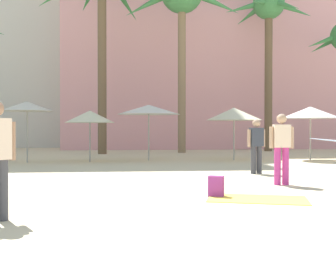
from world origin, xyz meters
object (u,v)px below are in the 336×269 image
at_px(cafe_umbrella_2, 310,112).
at_px(cafe_umbrella_5, 149,110).
at_px(cafe_umbrella_1, 27,106).
at_px(cafe_umbrella_4, 90,117).
at_px(person_far_right, 256,144).
at_px(cafe_umbrella_3, 234,114).
at_px(backpack, 216,187).
at_px(palm_tree_far_right, 268,18).
at_px(palm_tree_left, 182,2).
at_px(beach_towel, 257,199).
at_px(person_mid_center, 282,146).

height_order(cafe_umbrella_2, cafe_umbrella_5, cafe_umbrella_5).
relative_size(cafe_umbrella_1, cafe_umbrella_4, 1.16).
distance_m(cafe_umbrella_1, person_far_right, 9.46).
distance_m(cafe_umbrella_2, cafe_umbrella_3, 3.33).
bearing_deg(cafe_umbrella_4, backpack, -70.23).
bearing_deg(palm_tree_far_right, palm_tree_left, -167.20).
height_order(cafe_umbrella_1, cafe_umbrella_3, cafe_umbrella_1).
height_order(cafe_umbrella_1, cafe_umbrella_5, cafe_umbrella_1).
height_order(cafe_umbrella_3, cafe_umbrella_5, cafe_umbrella_5).
height_order(cafe_umbrella_2, cafe_umbrella_3, cafe_umbrella_2).
xyz_separation_m(cafe_umbrella_4, backpack, (3.34, -9.30, -1.66)).
bearing_deg(person_far_right, cafe_umbrella_5, -166.09).
relative_size(palm_tree_far_right, cafe_umbrella_2, 3.96).
xyz_separation_m(palm_tree_left, cafe_umbrella_5, (-2.14, -5.60, -6.35)).
height_order(beach_towel, person_far_right, person_far_right).
distance_m(palm_tree_left, person_far_right, 13.60).
xyz_separation_m(cafe_umbrella_3, backpack, (-2.83, -9.66, -1.81)).
relative_size(palm_tree_far_right, cafe_umbrella_5, 3.67).
height_order(palm_tree_far_right, cafe_umbrella_2, palm_tree_far_right).
height_order(palm_tree_left, cafe_umbrella_4, palm_tree_left).
height_order(backpack, person_mid_center, person_mid_center).
bearing_deg(cafe_umbrella_5, cafe_umbrella_2, -3.44).
relative_size(cafe_umbrella_3, cafe_umbrella_5, 0.89).
relative_size(cafe_umbrella_2, person_far_right, 1.51).
bearing_deg(beach_towel, cafe_umbrella_1, 124.63).
height_order(cafe_umbrella_2, person_mid_center, cafe_umbrella_2).
height_order(backpack, person_far_right, person_far_right).
xyz_separation_m(palm_tree_left, person_mid_center, (0.70, -13.76, -7.58)).
bearing_deg(cafe_umbrella_1, beach_towel, -55.37).
height_order(palm_tree_far_right, cafe_umbrella_3, palm_tree_far_right).
height_order(palm_tree_far_right, backpack, palm_tree_far_right).
distance_m(cafe_umbrella_5, beach_towel, 10.51).
xyz_separation_m(cafe_umbrella_5, person_mid_center, (2.84, -8.16, -1.24)).
xyz_separation_m(cafe_umbrella_2, person_far_right, (-4.03, -5.21, -1.17)).
distance_m(beach_towel, person_mid_center, 2.52).
distance_m(cafe_umbrella_1, cafe_umbrella_3, 8.67).
distance_m(palm_tree_left, beach_towel, 17.92).
bearing_deg(palm_tree_far_right, cafe_umbrella_1, -149.09).
bearing_deg(cafe_umbrella_4, palm_tree_left, 52.79).
relative_size(cafe_umbrella_5, backpack, 6.44).
xyz_separation_m(cafe_umbrella_3, person_mid_center, (-0.88, -8.06, -1.06)).
xyz_separation_m(palm_tree_left, person_far_right, (0.85, -11.23, -7.63)).
relative_size(palm_tree_left, cafe_umbrella_1, 4.16).
bearing_deg(person_far_right, backpack, -41.13).
bearing_deg(person_far_right, palm_tree_left, 170.27).
distance_m(cafe_umbrella_2, cafe_umbrella_5, 7.04).
height_order(palm_tree_left, cafe_umbrella_2, palm_tree_left).
relative_size(backpack, person_mid_center, 0.24).
bearing_deg(cafe_umbrella_3, cafe_umbrella_5, 178.46).
bearing_deg(cafe_umbrella_2, person_mid_center, -118.45).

